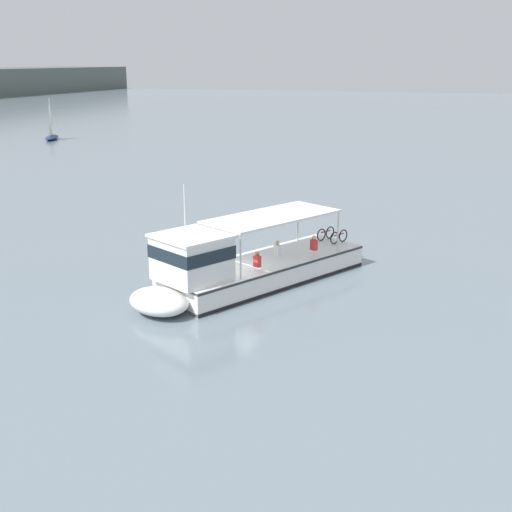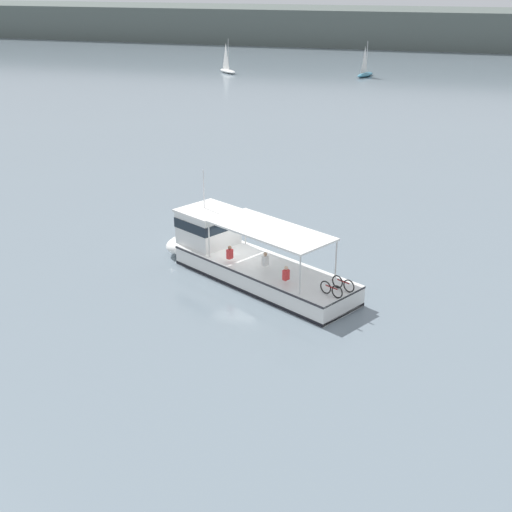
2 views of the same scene
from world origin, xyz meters
TOP-DOWN VIEW (x-y plane):
  - ground_plane at (0.00, 0.00)m, footprint 400.00×400.00m
  - ferry_main at (0.47, -0.36)m, footprint 12.69×8.64m
  - sailboat_near_starboard at (49.03, 44.31)m, footprint 4.96×3.19m

SIDE VIEW (x-z plane):
  - ground_plane at x=0.00m, z-range 0.00..0.00m
  - sailboat_near_starboard at x=49.03m, z-range -2.16..3.24m
  - ferry_main at x=0.47m, z-range -1.64..3.68m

